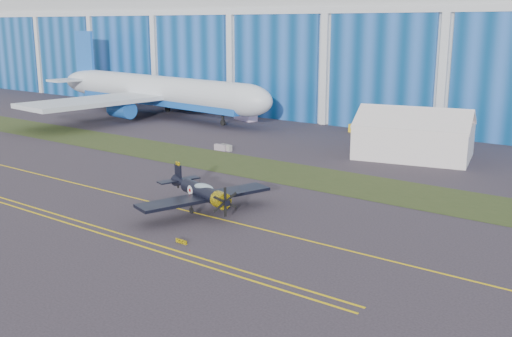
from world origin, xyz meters
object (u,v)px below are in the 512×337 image
Objects in this scene: jetliner at (158,59)px; shipping_container at (246,114)px; tent at (414,132)px; tug at (356,128)px; warbird at (202,192)px.

jetliner is 13.41× the size of shipping_container.
tent is at bearing 3.10° from shipping_container.
tug is (23.42, 0.88, -0.45)m from shipping_container.
shipping_container is at bearing 150.26° from tent.
tent reaches higher than shipping_container.
tug is at bearing 127.65° from tent.
tug is at bearing 118.28° from warbird.
jetliner is 21.21m from shipping_container.
warbird is 3.19× the size of shipping_container.
tent is 20.48m from tug.
tent is 40.90m from shipping_container.
warbird is at bearing -35.35° from jetliner.
tent is at bearing -0.90° from jetliner.
tent is at bearing -39.87° from tug.
jetliner is at bearing 157.50° from warbird.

